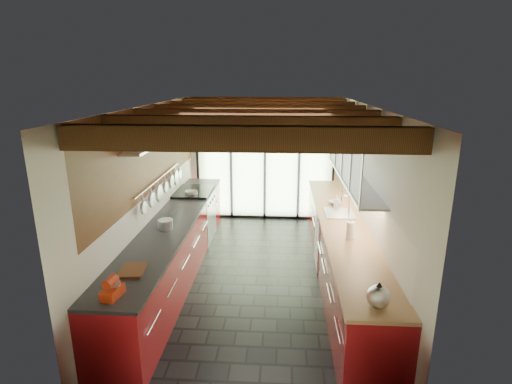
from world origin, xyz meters
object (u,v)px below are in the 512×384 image
kettle (379,295)px  paper_towel (350,231)px  bowl (335,203)px  stand_mixer (112,289)px  soap_bottle (336,201)px

kettle → paper_towel: (0.00, 1.62, 0.00)m
bowl → kettle: bearing=-90.0°
bowl → stand_mixer: bearing=-129.0°
kettle → bowl: bearing=90.0°
soap_bottle → bowl: size_ratio=0.98×
paper_towel → bowl: paper_towel is taller
stand_mixer → paper_towel: (2.54, 1.61, 0.03)m
stand_mixer → bowl: size_ratio=1.31×
kettle → bowl: size_ratio=1.54×
kettle → paper_towel: 1.62m
paper_towel → soap_bottle: (0.00, 1.38, -0.02)m
soap_bottle → bowl: 0.16m
stand_mixer → kettle: (2.54, -0.01, 0.03)m
paper_towel → soap_bottle: paper_towel is taller
stand_mixer → kettle: kettle is taller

